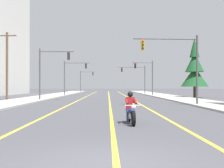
{
  "coord_description": "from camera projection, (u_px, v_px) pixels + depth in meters",
  "views": [
    {
      "loc": [
        0.07,
        -6.88,
        1.7
      ],
      "look_at": [
        0.44,
        21.49,
        1.9
      ],
      "focal_mm": 49.53,
      "sensor_mm": 36.0,
      "label": 1
    }
  ],
  "objects": [
    {
      "name": "conifer_tree_right_verge_far",
      "position": [
        195.0,
        70.0,
        44.94
      ],
      "size": [
        3.99,
        3.99,
        8.78
      ],
      "color": "#423023",
      "rests_on": "ground"
    },
    {
      "name": "lane_stripe_left",
      "position": [
        87.0,
        96.0,
        51.82
      ],
      "size": [
        0.16,
        100.0,
        0.01
      ],
      "primitive_type": "cube",
      "color": "yellow",
      "rests_on": "ground"
    },
    {
      "name": "lane_stripe_right",
      "position": [
        126.0,
        96.0,
        51.9
      ],
      "size": [
        0.16,
        100.0,
        0.01
      ],
      "primitive_type": "cube",
      "color": "yellow",
      "rests_on": "ground"
    },
    {
      "name": "utility_pole_left_near",
      "position": [
        7.0,
        65.0,
        36.73
      ],
      "size": [
        2.22,
        0.26,
        8.12
      ],
      "color": "brown",
      "rests_on": "ground"
    },
    {
      "name": "sidewalk_kerb_right",
      "position": [
        170.0,
        97.0,
        46.99
      ],
      "size": [
        4.4,
        110.0,
        0.14
      ],
      "primitive_type": "cube",
      "color": "#ADA89E",
      "rests_on": "ground"
    },
    {
      "name": "traffic_signal_near_left",
      "position": [
        49.0,
        67.0,
        36.89
      ],
      "size": [
        4.12,
        0.41,
        6.2
      ],
      "color": "#47474C",
      "rests_on": "ground"
    },
    {
      "name": "traffic_signal_far_left",
      "position": [
        85.0,
        78.0,
        89.67
      ],
      "size": [
        4.32,
        0.44,
        6.2
      ],
      "color": "#47474C",
      "rests_on": "ground"
    },
    {
      "name": "sidewalk_kerb_left",
      "position": [
        45.0,
        97.0,
        46.74
      ],
      "size": [
        4.4,
        110.0,
        0.14
      ],
      "primitive_type": "cube",
      "color": "#ADA89E",
      "rests_on": "ground"
    },
    {
      "name": "traffic_signal_mid_left",
      "position": [
        72.0,
        73.0,
        55.11
      ],
      "size": [
        4.6,
        0.37,
        6.2
      ],
      "color": "#47474C",
      "rests_on": "ground"
    },
    {
      "name": "traffic_signal_far_right",
      "position": [
        137.0,
        75.0,
        67.37
      ],
      "size": [
        6.03,
        0.37,
        6.2
      ],
      "color": "#47474C",
      "rests_on": "ground"
    },
    {
      "name": "lane_stripe_center",
      "position": [
        109.0,
        96.0,
        51.87
      ],
      "size": [
        0.16,
        100.0,
        0.01
      ],
      "primitive_type": "cube",
      "color": "yellow",
      "rests_on": "ground"
    },
    {
      "name": "traffic_signal_mid_right",
      "position": [
        147.0,
        73.0,
        54.5
      ],
      "size": [
        3.72,
        0.53,
        6.2
      ],
      "color": "#47474C",
      "rests_on": "ground"
    },
    {
      "name": "ground_plane",
      "position": [
        105.0,
        162.0,
        6.87
      ],
      "size": [
        400.0,
        400.0,
        0.0
      ],
      "primitive_type": "plane",
      "color": "#47474C"
    },
    {
      "name": "traffic_signal_near_right",
      "position": [
        178.0,
        58.0,
        27.11
      ],
      "size": [
        5.79,
        0.56,
        6.2
      ],
      "color": "#47474C",
      "rests_on": "ground"
    },
    {
      "name": "motorcycle_with_rider",
      "position": [
        131.0,
        111.0,
        13.93
      ],
      "size": [
        0.7,
        2.19,
        1.46
      ],
      "color": "black",
      "rests_on": "ground"
    }
  ]
}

